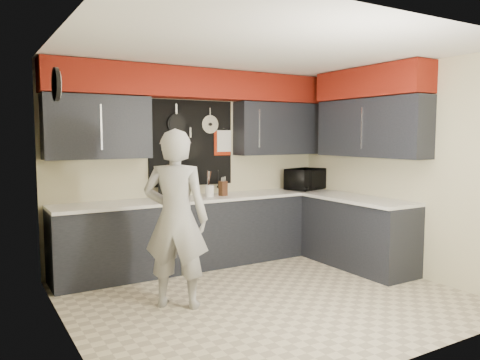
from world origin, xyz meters
TOP-DOWN VIEW (x-y plane):
  - ground at (0.00, 0.00)m, footprint 4.00×4.00m
  - back_wall_assembly at (0.01, 1.60)m, footprint 4.00×0.36m
  - right_wall_assembly at (1.85, 0.26)m, footprint 0.36×3.50m
  - left_wall_assembly at (-1.99, 0.02)m, footprint 0.05×3.50m
  - base_cabinets at (0.49, 1.13)m, footprint 3.95×2.20m
  - microwave at (1.67, 1.42)m, footprint 0.66×0.54m
  - knife_block at (0.27, 1.42)m, footprint 0.10×0.10m
  - utensil_crock at (0.07, 1.43)m, footprint 0.12×0.12m
  - coffee_maker at (-0.49, 1.50)m, footprint 0.26×0.30m
  - person at (-0.92, 0.23)m, footprint 0.78×0.74m

SIDE VIEW (x-z plane):
  - ground at x=0.00m, z-range 0.00..0.00m
  - base_cabinets at x=0.49m, z-range 0.00..0.92m
  - person at x=-0.92m, z-range 0.00..1.79m
  - utensil_crock at x=0.07m, z-range 0.92..1.07m
  - knife_block at x=0.27m, z-range 0.92..1.12m
  - microwave at x=1.67m, z-range 0.92..1.23m
  - coffee_maker at x=-0.49m, z-range 0.93..1.29m
  - left_wall_assembly at x=-1.99m, z-range 0.03..2.63m
  - right_wall_assembly at x=1.85m, z-range 0.64..3.24m
  - back_wall_assembly at x=0.01m, z-range 0.71..3.31m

